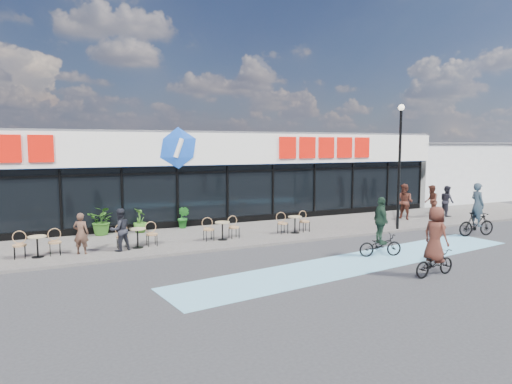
% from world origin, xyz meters
% --- Properties ---
extents(ground, '(120.00, 120.00, 0.00)m').
position_xyz_m(ground, '(0.00, 0.00, 0.00)').
color(ground, '#28282B').
rests_on(ground, ground).
extents(sidewalk, '(44.00, 5.00, 0.10)m').
position_xyz_m(sidewalk, '(0.00, 4.50, 0.05)').
color(sidewalk, '#625C56').
rests_on(sidewalk, ground).
extents(bike_lane, '(14.17, 4.13, 0.01)m').
position_xyz_m(bike_lane, '(4.00, -1.50, 0.01)').
color(bike_lane, '#67A7C4').
rests_on(bike_lane, ground).
extents(building, '(30.60, 6.57, 4.75)m').
position_xyz_m(building, '(-0.00, 9.93, 2.34)').
color(building, black).
rests_on(building, ground).
extents(neighbour_building, '(9.20, 7.20, 4.11)m').
position_xyz_m(neighbour_building, '(20.50, 11.00, 2.06)').
color(neighbour_building, silver).
rests_on(neighbour_building, ground).
extents(lamp_post, '(0.28, 0.28, 5.65)m').
position_xyz_m(lamp_post, '(9.04, 2.30, 3.42)').
color(lamp_post, black).
rests_on(lamp_post, sidewalk).
extents(bistro_set_2, '(1.54, 0.62, 0.90)m').
position_xyz_m(bistro_set_2, '(-5.91, 3.53, 0.56)').
color(bistro_set_2, tan).
rests_on(bistro_set_2, sidewalk).
extents(bistro_set_3, '(1.54, 0.62, 0.90)m').
position_xyz_m(bistro_set_3, '(-2.52, 3.53, 0.56)').
color(bistro_set_3, tan).
rests_on(bistro_set_3, sidewalk).
extents(bistro_set_4, '(1.54, 0.62, 0.90)m').
position_xyz_m(bistro_set_4, '(0.87, 3.53, 0.56)').
color(bistro_set_4, tan).
rests_on(bistro_set_4, sidewalk).
extents(bistro_set_5, '(1.54, 0.62, 0.90)m').
position_xyz_m(bistro_set_5, '(4.26, 3.53, 0.56)').
color(bistro_set_5, tan).
rests_on(bistro_set_5, sidewalk).
extents(potted_plant_left, '(1.47, 1.42, 1.25)m').
position_xyz_m(potted_plant_left, '(-3.42, 6.55, 0.72)').
color(potted_plant_left, '#2B5D1A').
rests_on(potted_plant_left, sidewalk).
extents(potted_plant_mid, '(0.73, 0.73, 1.07)m').
position_xyz_m(potted_plant_mid, '(-1.85, 6.46, 0.63)').
color(potted_plant_mid, '#30611B').
rests_on(potted_plant_mid, sidewalk).
extents(potted_plant_right, '(0.70, 0.72, 1.02)m').
position_xyz_m(potted_plant_right, '(0.16, 6.59, 0.61)').
color(potted_plant_right, '#1C621C').
rests_on(potted_plant_right, sidewalk).
extents(patron_left, '(0.64, 0.54, 1.48)m').
position_xyz_m(patron_left, '(-4.51, 3.30, 0.84)').
color(patron_left, '#4E3428').
rests_on(patron_left, sidewalk).
extents(patron_right, '(0.90, 0.79, 1.56)m').
position_xyz_m(patron_right, '(-3.19, 3.21, 0.88)').
color(patron_right, black).
rests_on(patron_right, sidewalk).
extents(pedestrian_a, '(0.91, 1.05, 1.84)m').
position_xyz_m(pedestrian_a, '(11.18, 4.16, 1.02)').
color(pedestrian_a, '#472219').
rests_on(pedestrian_a, sidewalk).
extents(pedestrian_b, '(0.85, 0.96, 1.66)m').
position_xyz_m(pedestrian_b, '(14.06, 4.04, 0.93)').
color(pedestrian_b, black).
rests_on(pedestrian_b, sidewalk).
extents(pedestrian_c, '(1.05, 1.04, 1.71)m').
position_xyz_m(pedestrian_c, '(13.05, 4.18, 0.96)').
color(pedestrian_c, '#3F1F16').
rests_on(pedestrian_c, sidewalk).
extents(cyclist_a, '(1.64, 1.05, 2.12)m').
position_xyz_m(cyclist_a, '(5.10, -1.15, 0.84)').
color(cyclist_a, black).
rests_on(cyclist_a, ground).
extents(cyclist_b, '(1.81, 0.80, 2.32)m').
position_xyz_m(cyclist_b, '(11.28, -0.08, 0.86)').
color(cyclist_b, black).
rests_on(cyclist_b, ground).
extents(cyclist_c, '(1.59, 0.85, 2.13)m').
position_xyz_m(cyclist_c, '(4.93, -3.78, 0.86)').
color(cyclist_c, black).
rests_on(cyclist_c, ground).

